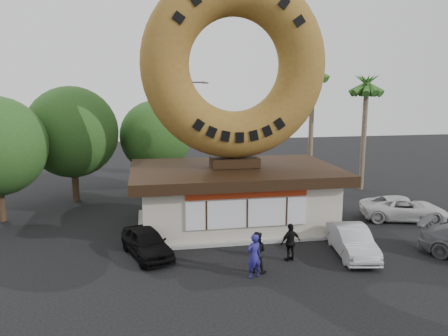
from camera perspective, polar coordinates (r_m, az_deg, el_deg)
The scene contains 14 objects.
ground at distance 19.23m, azimuth 5.03°, elevation -12.82°, with size 90.00×90.00×0.00m, color black.
donut_shop at distance 24.18m, azimuth 1.38°, elevation -3.40°, with size 11.20×7.20×3.80m.
giant_donut at distance 23.49m, azimuth 1.45°, elevation 13.31°, with size 9.85×9.85×2.51m, color olive.
tree_west at distance 30.51m, azimuth -19.23°, elevation 4.44°, with size 6.00×6.00×7.65m.
tree_mid at distance 32.20m, azimuth -8.89°, elevation 4.10°, with size 5.20×5.20×6.63m.
palm_near at distance 33.32m, azimuth 11.56°, elevation 11.81°, with size 2.60×2.60×9.75m.
palm_far at distance 33.42m, azimuth 18.13°, elevation 9.90°, with size 2.60×2.60×8.75m.
street_lamp at distance 33.26m, azimuth -5.25°, elevation 5.20°, with size 2.11×0.20×8.00m.
person_left at distance 17.98m, azimuth 3.93°, elevation -11.37°, with size 0.67×0.44×1.83m, color navy.
person_center at distance 18.47m, azimuth 4.26°, elevation -10.88°, with size 0.85×0.67×1.76m, color black.
person_right at distance 19.77m, azimuth 8.69°, elevation -9.56°, with size 1.00×0.42×1.71m, color black.
car_black at distance 20.40m, azimuth -10.06°, elevation -9.56°, with size 1.54×3.82×1.30m, color black.
car_silver at distance 21.06m, azimuth 16.38°, elevation -9.13°, with size 1.42×4.08×1.34m, color #A3A4A8.
car_white at distance 27.39m, azimuth 22.42°, elevation -4.91°, with size 2.22×4.82×1.34m, color silver.
Camera 1 is at (-4.74, -16.98, 7.68)m, focal length 35.00 mm.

